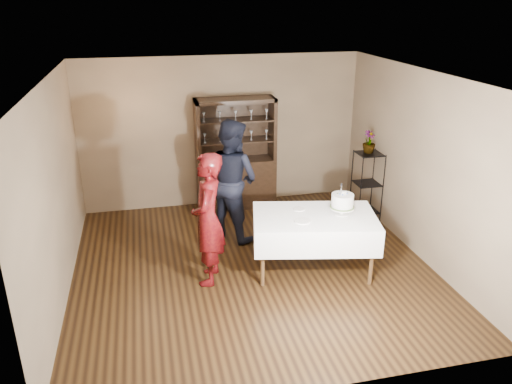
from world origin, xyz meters
TOP-DOWN VIEW (x-y plane):
  - floor at (0.00, 0.00)m, footprint 5.00×5.00m
  - ceiling at (0.00, 0.00)m, footprint 5.00×5.00m
  - back_wall at (0.00, 2.50)m, footprint 5.00×0.02m
  - wall_left at (-2.50, 0.00)m, footprint 0.02×5.00m
  - wall_right at (2.50, 0.00)m, footprint 0.02×5.00m
  - china_hutch at (0.20, 2.25)m, footprint 1.40×0.48m
  - plant_etagere at (2.28, 1.20)m, footprint 0.42×0.42m
  - cake_table at (0.82, -0.26)m, footprint 1.85×1.35m
  - woman at (-0.64, -0.21)m, footprint 0.59×0.75m
  - man at (-0.09, 1.06)m, footprint 1.17×1.19m
  - cake at (1.19, -0.31)m, footprint 0.35×0.35m
  - plate_near at (0.60, -0.41)m, footprint 0.25×0.25m
  - plate_far at (0.67, -0.02)m, footprint 0.19×0.19m
  - potted_plant at (2.27, 1.24)m, footprint 0.28×0.28m

SIDE VIEW (x-z plane):
  - floor at x=0.00m, z-range 0.00..0.00m
  - cake_table at x=0.82m, z-range 0.22..1.06m
  - plant_etagere at x=2.28m, z-range 0.05..1.25m
  - china_hutch at x=0.20m, z-range -0.34..1.66m
  - plate_near at x=0.60m, z-range 0.84..0.85m
  - plate_far at x=0.67m, z-range 0.84..0.85m
  - woman at x=-0.64m, z-range 0.00..1.81m
  - man at x=-0.09m, z-range 0.00..1.93m
  - cake at x=1.19m, z-range 0.79..1.26m
  - back_wall at x=0.00m, z-range 0.00..2.70m
  - wall_left at x=-2.50m, z-range 0.00..2.70m
  - wall_right at x=2.50m, z-range 0.00..2.70m
  - potted_plant at x=2.27m, z-range 1.19..1.56m
  - ceiling at x=0.00m, z-range 2.70..2.70m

